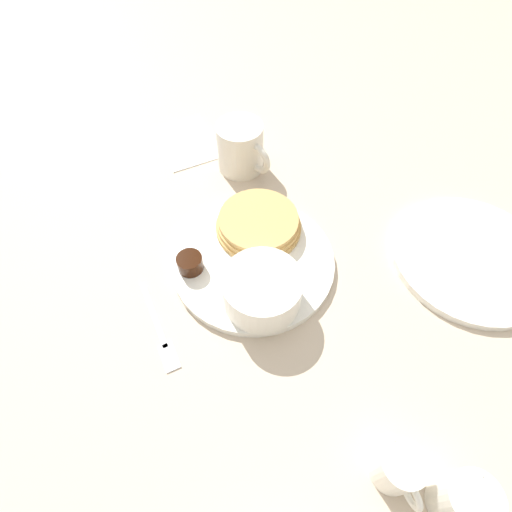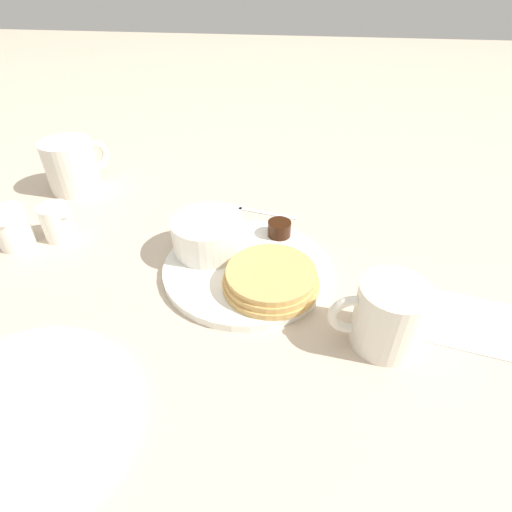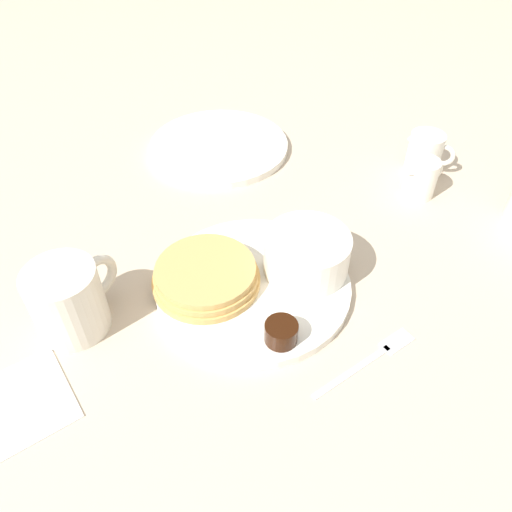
{
  "view_description": "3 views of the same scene",
  "coord_description": "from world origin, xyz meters",
  "px_view_note": "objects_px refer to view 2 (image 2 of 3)",
  "views": [
    {
      "loc": [
        0.27,
        -0.2,
        0.5
      ],
      "look_at": [
        0.02,
        -0.01,
        0.04
      ],
      "focal_mm": 28.0,
      "sensor_mm": 36.0,
      "label": 1
    },
    {
      "loc": [
        -0.07,
        0.45,
        0.38
      ],
      "look_at": [
        -0.02,
        0.0,
        0.03
      ],
      "focal_mm": 28.0,
      "sensor_mm": 36.0,
      "label": 2
    },
    {
      "loc": [
        -0.31,
        -0.29,
        0.47
      ],
      "look_at": [
        0.02,
        0.01,
        0.04
      ],
      "focal_mm": 35.0,
      "sensor_mm": 36.0,
      "label": 3
    }
  ],
  "objects_px": {
    "creamer_pitcher_far": "(11,227)",
    "bowl": "(208,233)",
    "coffee_mug": "(386,316)",
    "second_mug": "(72,165)",
    "plate": "(246,268)",
    "creamer_pitcher_near": "(57,222)",
    "fork": "(249,210)"
  },
  "relations": [
    {
      "from": "creamer_pitcher_far",
      "to": "bowl",
      "type": "bearing_deg",
      "value": -177.74
    },
    {
      "from": "coffee_mug",
      "to": "second_mug",
      "type": "bearing_deg",
      "value": -30.46
    },
    {
      "from": "plate",
      "to": "creamer_pitcher_near",
      "type": "height_order",
      "value": "creamer_pitcher_near"
    },
    {
      "from": "creamer_pitcher_far",
      "to": "coffee_mug",
      "type": "bearing_deg",
      "value": 166.79
    },
    {
      "from": "creamer_pitcher_near",
      "to": "creamer_pitcher_far",
      "type": "xyz_separation_m",
      "value": [
        0.06,
        0.03,
        0.0
      ]
    },
    {
      "from": "fork",
      "to": "plate",
      "type": "bearing_deg",
      "value": 96.36
    },
    {
      "from": "creamer_pitcher_near",
      "to": "fork",
      "type": "bearing_deg",
      "value": -157.79
    },
    {
      "from": "creamer_pitcher_near",
      "to": "second_mug",
      "type": "xyz_separation_m",
      "value": [
        0.05,
        -0.17,
        0.02
      ]
    },
    {
      "from": "plate",
      "to": "creamer_pitcher_near",
      "type": "relative_size",
      "value": 3.46
    },
    {
      "from": "creamer_pitcher_near",
      "to": "bowl",
      "type": "bearing_deg",
      "value": 176.44
    },
    {
      "from": "coffee_mug",
      "to": "second_mug",
      "type": "height_order",
      "value": "second_mug"
    },
    {
      "from": "coffee_mug",
      "to": "creamer_pitcher_near",
      "type": "xyz_separation_m",
      "value": [
        0.5,
        -0.16,
        -0.01
      ]
    },
    {
      "from": "creamer_pitcher_near",
      "to": "fork",
      "type": "height_order",
      "value": "creamer_pitcher_near"
    },
    {
      "from": "creamer_pitcher_far",
      "to": "fork",
      "type": "relative_size",
      "value": 0.54
    },
    {
      "from": "plate",
      "to": "second_mug",
      "type": "relative_size",
      "value": 2.02
    },
    {
      "from": "plate",
      "to": "creamer_pitcher_far",
      "type": "height_order",
      "value": "creamer_pitcher_far"
    },
    {
      "from": "bowl",
      "to": "creamer_pitcher_far",
      "type": "bearing_deg",
      "value": 2.26
    },
    {
      "from": "plate",
      "to": "bowl",
      "type": "distance_m",
      "value": 0.08
    },
    {
      "from": "bowl",
      "to": "creamer_pitcher_far",
      "type": "distance_m",
      "value": 0.31
    },
    {
      "from": "bowl",
      "to": "creamer_pitcher_far",
      "type": "xyz_separation_m",
      "value": [
        0.31,
        0.01,
        -0.01
      ]
    },
    {
      "from": "fork",
      "to": "second_mug",
      "type": "height_order",
      "value": "second_mug"
    },
    {
      "from": "coffee_mug",
      "to": "fork",
      "type": "distance_m",
      "value": 0.35
    },
    {
      "from": "second_mug",
      "to": "fork",
      "type": "bearing_deg",
      "value": 172.88
    },
    {
      "from": "bowl",
      "to": "second_mug",
      "type": "height_order",
      "value": "second_mug"
    },
    {
      "from": "bowl",
      "to": "creamer_pitcher_near",
      "type": "height_order",
      "value": "bowl"
    },
    {
      "from": "plate",
      "to": "coffee_mug",
      "type": "bearing_deg",
      "value": 148.61
    },
    {
      "from": "coffee_mug",
      "to": "creamer_pitcher_far",
      "type": "distance_m",
      "value": 0.58
    },
    {
      "from": "creamer_pitcher_far",
      "to": "second_mug",
      "type": "xyz_separation_m",
      "value": [
        -0.01,
        -0.19,
        0.02
      ]
    },
    {
      "from": "fork",
      "to": "second_mug",
      "type": "bearing_deg",
      "value": -7.12
    },
    {
      "from": "bowl",
      "to": "coffee_mug",
      "type": "relative_size",
      "value": 0.96
    },
    {
      "from": "bowl",
      "to": "fork",
      "type": "height_order",
      "value": "bowl"
    },
    {
      "from": "plate",
      "to": "creamer_pitcher_far",
      "type": "xyz_separation_m",
      "value": [
        0.38,
        -0.02,
        0.03
      ]
    }
  ]
}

